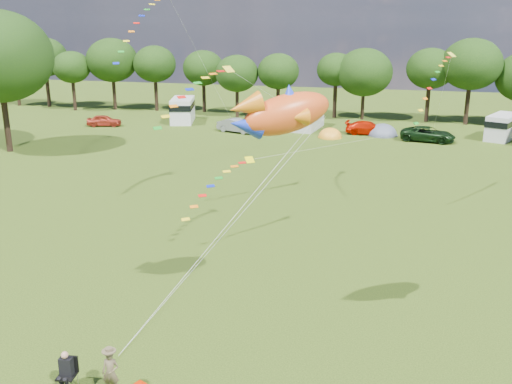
% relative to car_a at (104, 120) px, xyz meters
% --- Properties ---
extents(ground_plane, '(180.00, 180.00, 0.00)m').
position_rel_car_a_xyz_m(ground_plane, '(27.92, -42.71, -0.69)').
color(ground_plane, '#1E320E').
rests_on(ground_plane, ground).
extents(tree_line, '(102.98, 10.98, 10.27)m').
position_rel_car_a_xyz_m(tree_line, '(33.22, 12.28, 5.66)').
color(tree_line, black).
rests_on(tree_line, ground).
extents(car_a, '(4.41, 2.65, 1.38)m').
position_rel_car_a_xyz_m(car_a, '(0.00, 0.00, 0.00)').
color(car_a, '#A72D1C').
rests_on(car_a, ground).
extents(car_b, '(4.63, 2.87, 1.53)m').
position_rel_car_a_xyz_m(car_b, '(16.56, 0.28, 0.08)').
color(car_b, gray).
rests_on(car_b, ground).
extents(car_c, '(4.89, 2.11, 1.46)m').
position_rel_car_a_xyz_m(car_c, '(31.09, 2.71, 0.04)').
color(car_c, '#BD1500').
rests_on(car_c, ground).
extents(car_d, '(6.04, 3.53, 1.55)m').
position_rel_car_a_xyz_m(car_d, '(37.42, 0.51, 0.09)').
color(car_d, black).
rests_on(car_d, ground).
extents(campervan_b, '(4.11, 6.52, 2.97)m').
position_rel_car_a_xyz_m(campervan_b, '(8.05, 5.18, 0.91)').
color(campervan_b, silver).
rests_on(campervan_b, ground).
extents(campervan_c, '(3.20, 6.34, 3.00)m').
position_rel_car_a_xyz_m(campervan_c, '(23.94, 4.40, 0.92)').
color(campervan_c, '#B2B2B4').
rests_on(campervan_c, ground).
extents(campervan_d, '(4.23, 5.86, 2.64)m').
position_rel_car_a_xyz_m(campervan_d, '(45.13, 3.79, 0.73)').
color(campervan_d, silver).
rests_on(campervan_d, ground).
extents(tent_orange, '(2.66, 2.91, 2.08)m').
position_rel_car_a_xyz_m(tent_orange, '(27.21, -0.03, -0.67)').
color(tent_orange, orange).
rests_on(tent_orange, ground).
extents(tent_greyblue, '(3.40, 3.72, 2.53)m').
position_rel_car_a_xyz_m(tent_greyblue, '(32.67, 2.69, -0.67)').
color(tent_greyblue, '#4D5467').
rests_on(tent_greyblue, ground).
extents(kite_flyer, '(0.64, 0.47, 1.63)m').
position_rel_car_a_xyz_m(kite_flyer, '(25.84, -46.26, 0.13)').
color(kite_flyer, brown).
rests_on(kite_flyer, ground).
extents(camp_chair, '(0.67, 0.67, 1.48)m').
position_rel_car_a_xyz_m(camp_chair, '(24.24, -46.39, 0.20)').
color(camp_chair, '#99999E').
rests_on(camp_chair, ground).
extents(fish_kite, '(4.11, 3.27, 2.25)m').
position_rel_car_a_xyz_m(fish_kite, '(30.32, -40.45, 8.23)').
color(fish_kite, '#D84B19').
rests_on(fish_kite, ground).
extents(streamer_kite_a, '(3.31, 5.51, 5.74)m').
position_rel_car_a_xyz_m(streamer_kite_a, '(13.27, -15.14, 11.85)').
color(streamer_kite_a, yellow).
rests_on(streamer_kite_a, ground).
extents(streamer_kite_b, '(4.33, 4.81, 3.84)m').
position_rel_car_a_xyz_m(streamer_kite_b, '(21.45, -24.86, 7.27)').
color(streamer_kite_b, yellow).
rests_on(streamer_kite_b, ground).
extents(streamer_kite_c, '(3.09, 4.86, 2.76)m').
position_rel_car_a_xyz_m(streamer_kite_c, '(25.01, -30.78, 2.78)').
color(streamer_kite_c, '#EEE407').
rests_on(streamer_kite_c, ground).
extents(streamer_kite_d, '(2.54, 5.03, 4.25)m').
position_rel_car_a_xyz_m(streamer_kite_d, '(36.80, -21.54, 8.06)').
color(streamer_kite_d, yellow).
rests_on(streamer_kite_d, ground).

